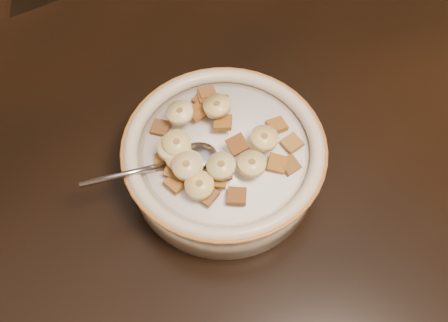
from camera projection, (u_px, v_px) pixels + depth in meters
table at (274, 198)px, 0.62m from camera, size 1.44×0.96×0.04m
cereal_bowl at (224, 162)px, 0.59m from camera, size 0.22×0.22×0.05m
milk at (224, 150)px, 0.57m from camera, size 0.19×0.19×0.00m
spoon at (194, 158)px, 0.56m from camera, size 0.06×0.05×0.01m
cereal_square_0 at (207, 93)px, 0.60m from camera, size 0.03×0.03×0.01m
cereal_square_1 at (221, 173)px, 0.54m from camera, size 0.02×0.03×0.01m
cereal_square_2 at (174, 170)px, 0.55m from camera, size 0.03×0.03×0.01m
cereal_square_3 at (217, 179)px, 0.53m from camera, size 0.03×0.03×0.01m
cereal_square_4 at (207, 195)px, 0.53m from camera, size 0.03×0.03×0.01m
cereal_square_5 at (160, 128)px, 0.58m from camera, size 0.03×0.03×0.01m
cereal_square_6 at (166, 159)px, 0.56m from camera, size 0.03×0.03×0.01m
cereal_square_7 at (209, 106)px, 0.59m from camera, size 0.03×0.03×0.01m
cereal_square_8 at (196, 112)px, 0.58m from camera, size 0.02×0.02×0.01m
cereal_square_9 at (292, 143)px, 0.57m from camera, size 0.02×0.02×0.01m
cereal_square_10 at (277, 125)px, 0.58m from camera, size 0.02×0.02×0.01m
cereal_square_11 at (176, 183)px, 0.54m from camera, size 0.03×0.02×0.01m
cereal_square_12 at (223, 123)px, 0.57m from camera, size 0.03×0.03×0.01m
cereal_square_13 at (219, 102)px, 0.59m from camera, size 0.03×0.03×0.01m
cereal_square_14 at (164, 162)px, 0.56m from camera, size 0.03×0.03×0.01m
cereal_square_15 at (237, 145)px, 0.55m from camera, size 0.02×0.02×0.01m
cereal_square_16 at (290, 165)px, 0.55m from camera, size 0.02×0.02×0.01m
cereal_square_17 at (203, 99)px, 0.60m from camera, size 0.03×0.03×0.01m
cereal_square_18 at (277, 163)px, 0.55m from camera, size 0.03×0.03×0.01m
cereal_square_19 at (237, 196)px, 0.53m from camera, size 0.03×0.03×0.01m
cereal_square_20 at (207, 98)px, 0.60m from camera, size 0.03×0.03×0.01m
banana_slice_0 at (179, 157)px, 0.54m from camera, size 0.04×0.04×0.01m
banana_slice_1 at (217, 106)px, 0.57m from camera, size 0.04×0.04×0.02m
banana_slice_2 at (186, 166)px, 0.53m from camera, size 0.04×0.04×0.01m
banana_slice_3 at (252, 164)px, 0.53m from camera, size 0.04×0.04×0.01m
banana_slice_4 at (171, 148)px, 0.55m from camera, size 0.04×0.04×0.01m
banana_slice_5 at (180, 113)px, 0.57m from camera, size 0.04×0.04×0.02m
banana_slice_6 at (264, 138)px, 0.55m from camera, size 0.04×0.04×0.01m
banana_slice_7 at (200, 185)px, 0.52m from camera, size 0.04×0.04×0.01m
banana_slice_8 at (177, 144)px, 0.54m from camera, size 0.04×0.04×0.01m
banana_slice_9 at (189, 164)px, 0.54m from camera, size 0.03×0.03×0.01m
banana_slice_10 at (221, 166)px, 0.53m from camera, size 0.04×0.04×0.01m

